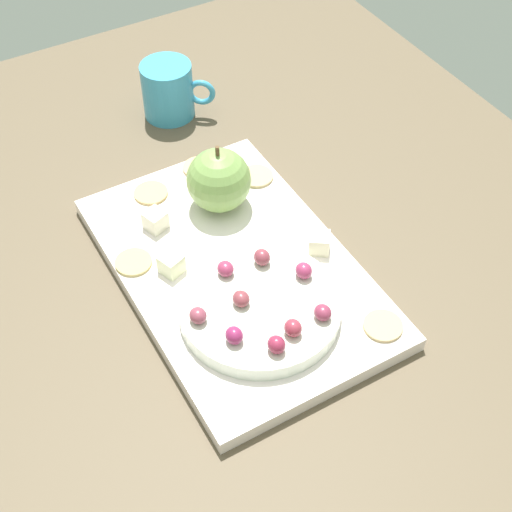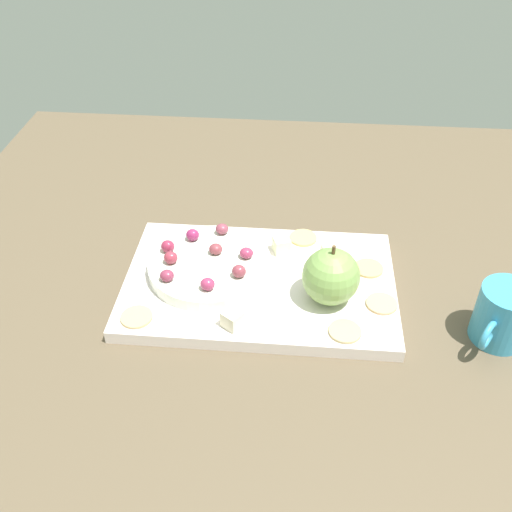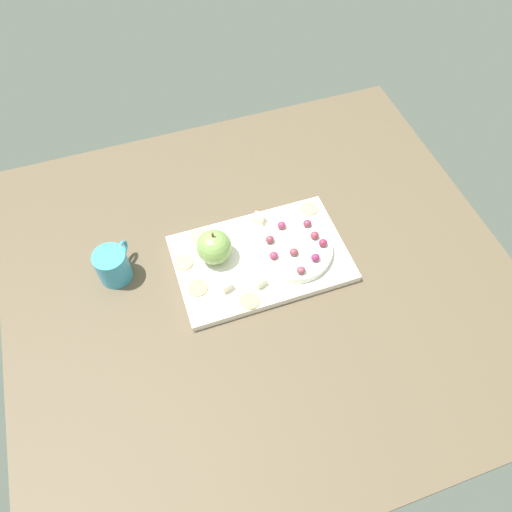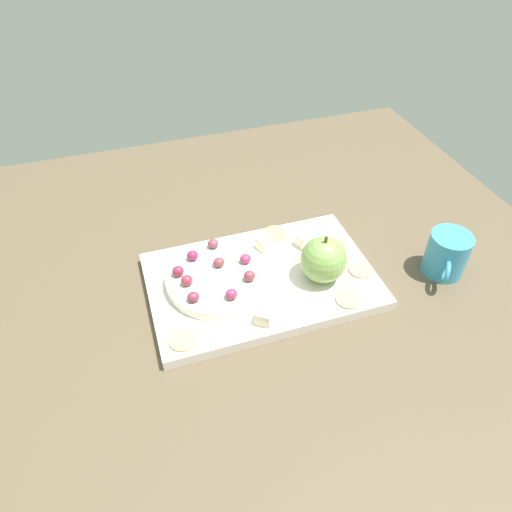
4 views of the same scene
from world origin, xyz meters
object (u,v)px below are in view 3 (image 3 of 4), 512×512
at_px(apple_whole, 214,247).
at_px(grape_5, 282,225).
at_px(cracker_1, 309,208).
at_px(grape_8, 307,223).
at_px(serving_dish, 294,249).
at_px(cracker_2, 198,287).
at_px(grape_0, 315,258).
at_px(grape_7, 274,255).
at_px(cheese_cube_2, 259,281).
at_px(grape_3, 270,239).
at_px(cup, 113,266).
at_px(platter, 261,259).
at_px(grape_4, 315,235).
at_px(cheese_cube_0, 259,219).
at_px(cracker_3, 184,262).
at_px(cracker_4, 250,301).
at_px(cheese_cube_1, 225,285).
at_px(cracker_0, 199,237).
at_px(grape_2, 323,243).
at_px(grape_1, 294,252).
at_px(grape_6, 301,270).

height_order(apple_whole, grape_5, apple_whole).
bearing_deg(cracker_1, grape_8, 61.70).
xyz_separation_m(serving_dish, cracker_1, (-0.08, -0.10, -0.01)).
distance_m(cracker_2, grape_0, 0.27).
height_order(serving_dish, grape_7, grape_7).
distance_m(cheese_cube_2, grape_3, 0.10).
distance_m(grape_0, cup, 0.44).
bearing_deg(grape_0, platter, -29.36).
bearing_deg(apple_whole, cracker_2, 47.69).
xyz_separation_m(cheese_cube_2, grape_5, (-0.09, -0.12, 0.02)).
bearing_deg(cheese_cube_2, serving_dish, -151.25).
distance_m(cracker_1, grape_4, 0.10).
xyz_separation_m(cheese_cube_0, grape_0, (-0.08, 0.16, 0.02)).
relative_size(grape_4, grape_7, 1.00).
bearing_deg(cracker_3, serving_dish, 168.31).
distance_m(cracker_2, cup, 0.19).
distance_m(cheese_cube_0, cracker_4, 0.22).
distance_m(cheese_cube_1, grape_0, 0.21).
height_order(cracker_3, grape_8, grape_8).
xyz_separation_m(cheese_cube_0, cracker_4, (0.09, 0.20, -0.01)).
bearing_deg(grape_5, cup, -2.90).
height_order(cracker_0, cracker_4, same).
bearing_deg(grape_8, cheese_cube_1, 21.50).
height_order(cheese_cube_1, cracker_2, cheese_cube_1).
relative_size(cheese_cube_1, cup, 0.25).
bearing_deg(cup, grape_7, 164.87).
bearing_deg(cheese_cube_2, cup, -24.94).
bearing_deg(grape_7, grape_8, -150.45).
height_order(cheese_cube_1, cracker_4, cheese_cube_1).
bearing_deg(cracker_2, cracker_4, 144.88).
bearing_deg(apple_whole, cracker_3, -6.11).
bearing_deg(cup, apple_whole, 170.62).
relative_size(cracker_0, grape_0, 2.14).
xyz_separation_m(cracker_3, grape_3, (-0.20, 0.02, 0.03)).
bearing_deg(grape_2, grape_3, -23.24).
distance_m(cracker_2, grape_4, 0.29).
distance_m(platter, cracker_3, 0.17).
relative_size(grape_1, grape_8, 1.00).
distance_m(serving_dish, cracker_3, 0.25).
relative_size(grape_8, cup, 0.21).
bearing_deg(cheese_cube_0, apple_whole, 26.89).
xyz_separation_m(cracker_1, grape_6, (0.09, 0.17, 0.03)).
height_order(apple_whole, grape_6, apple_whole).
bearing_deg(serving_dish, grape_6, 81.16).
bearing_deg(grape_4, grape_5, -40.27).
bearing_deg(grape_2, grape_7, -2.17).
bearing_deg(cracker_0, grape_5, 165.72).
xyz_separation_m(cracker_0, cracker_3, (0.05, 0.06, 0.00)).
relative_size(serving_dish, grape_0, 8.83).
distance_m(platter, cracker_0, 0.15).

